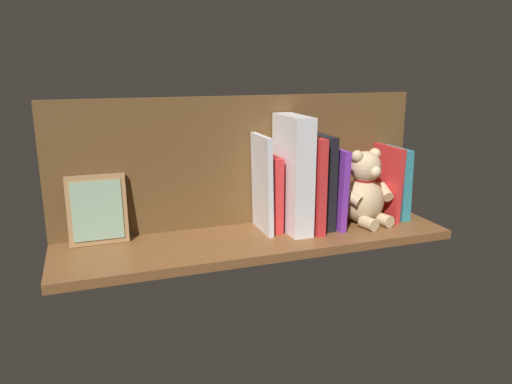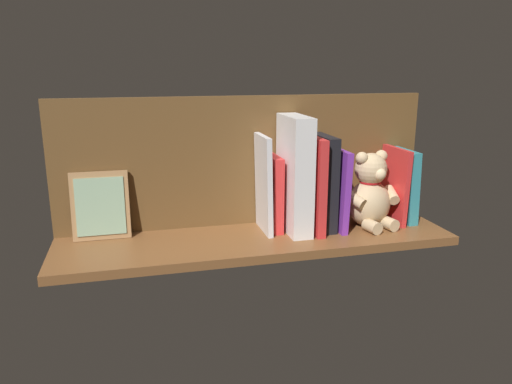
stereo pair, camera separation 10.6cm
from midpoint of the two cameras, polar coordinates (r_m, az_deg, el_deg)
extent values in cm
cube|color=brown|center=(125.37, -2.44, -5.61)|extent=(99.37, 26.66, 2.20)
cube|color=brown|center=(130.67, -3.94, 3.56)|extent=(99.37, 1.50, 34.42)
cube|color=teal|center=(142.82, 13.76, 1.12)|extent=(3.24, 12.93, 19.83)
cube|color=red|center=(140.73, 12.84, 1.12)|extent=(1.96, 13.93, 20.50)
ellipsoid|color=#D1B284|center=(135.68, 10.22, -1.01)|extent=(13.65, 12.69, 12.37)
sphere|color=#D1B284|center=(133.48, 10.40, 2.86)|extent=(8.50, 8.50, 8.50)
sphere|color=#D1B284|center=(134.98, 11.48, 4.32)|extent=(3.28, 3.28, 3.28)
sphere|color=#D1B284|center=(130.81, 9.41, 4.09)|extent=(3.28, 3.28, 3.28)
sphere|color=beige|center=(130.99, 11.43, 2.30)|extent=(3.28, 3.28, 3.28)
cylinder|color=#D1B284|center=(137.89, 12.52, 0.05)|extent=(3.74, 6.43, 4.57)
cylinder|color=#D1B284|center=(130.27, 8.76, -0.62)|extent=(5.66, 6.69, 4.57)
cylinder|color=#D1B284|center=(135.10, 12.48, -3.21)|extent=(4.16, 5.21, 3.28)
cylinder|color=#D1B284|center=(131.47, 10.71, -3.62)|extent=(4.16, 5.21, 3.28)
torus|color=red|center=(134.20, 10.33, 1.45)|extent=(6.68, 6.68, 0.97)
cube|color=purple|center=(131.69, 6.54, 0.61)|extent=(2.30, 15.44, 21.14)
cube|color=black|center=(130.46, 5.11, 1.30)|extent=(3.06, 14.15, 24.58)
cube|color=red|center=(128.04, 3.85, 1.09)|extent=(2.19, 16.37, 24.68)
cube|color=white|center=(125.77, 1.89, 2.10)|extent=(5.27, 16.03, 29.95)
cube|color=red|center=(127.70, -0.58, -0.10)|extent=(2.51, 11.18, 19.55)
cube|color=silver|center=(125.41, -1.72, 0.93)|extent=(1.93, 12.78, 25.12)
cube|color=#A87A4C|center=(125.31, -20.32, -1.98)|extent=(13.93, 3.58, 16.99)
cube|color=#8CAD8C|center=(124.62, -20.33, -2.07)|extent=(11.70, 2.37, 14.18)
camera|label=1|loc=(0.05, -92.50, -0.66)|focal=34.39mm
camera|label=2|loc=(0.05, 87.50, 0.66)|focal=34.39mm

